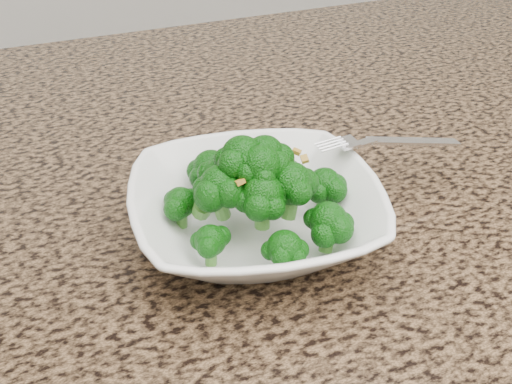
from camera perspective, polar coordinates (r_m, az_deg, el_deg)
name	(u,v)px	position (r m, az deg, el deg)	size (l,w,h in m)	color
granite_counter	(266,191)	(0.69, 0.87, 0.05)	(1.64, 1.04, 0.03)	brown
bowl	(256,213)	(0.58, 0.00, -1.87)	(0.22, 0.22, 0.06)	white
broccoli_pile	(256,155)	(0.55, 0.00, 3.33)	(0.20, 0.20, 0.06)	#0B5109
garlic_topping	(256,117)	(0.53, 0.00, 6.67)	(0.12, 0.12, 0.01)	gold
fork	(369,142)	(0.63, 9.98, 4.42)	(0.18, 0.03, 0.01)	silver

